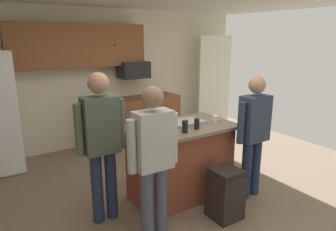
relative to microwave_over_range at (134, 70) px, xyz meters
name	(u,v)px	position (x,y,z in m)	size (l,w,h in m)	color
floor	(182,203)	(-0.60, -2.50, -1.45)	(7.04, 7.04, 0.00)	#7F6B56
back_wall	(99,78)	(-0.60, 0.30, -0.15)	(6.40, 0.10, 2.60)	beige
french_door_window_panel	(214,80)	(2.00, -0.10, -0.35)	(0.90, 0.06, 2.00)	white
cabinet_run_upper	(79,46)	(-1.00, 0.10, 0.48)	(2.40, 0.38, 0.75)	brown
cabinet_run_lower	(135,120)	(0.00, -0.02, -1.00)	(1.80, 0.63, 0.90)	brown
microwave_over_range	(134,70)	(0.00, 0.00, 0.00)	(0.56, 0.40, 0.32)	black
kitchen_island	(180,161)	(-0.51, -2.33, -0.95)	(1.39, 0.83, 0.98)	brown
person_guest_left	(254,130)	(0.29, -2.83, -0.53)	(0.57, 0.22, 1.61)	#232D4C
person_guest_right	(101,138)	(-1.55, -2.30, -0.45)	(0.57, 0.23, 1.73)	#232D4C
person_guest_by_door	(153,154)	(-1.23, -2.88, -0.51)	(0.57, 0.22, 1.63)	#4C5166
glass_dark_ale	(143,126)	(-1.03, -2.29, -0.39)	(0.07, 0.07, 0.16)	black
tumbler_amber	(197,124)	(-0.41, -2.54, -0.41)	(0.07, 0.07, 0.13)	black
glass_stout_tall	(148,129)	(-1.05, -2.45, -0.39)	(0.06, 0.06, 0.17)	black
mug_blue_stoneware	(216,119)	(-0.02, -2.44, -0.43)	(0.13, 0.09, 0.09)	white
glass_short_whisky	(185,127)	(-0.62, -2.58, -0.40)	(0.07, 0.07, 0.15)	black
serving_tray	(187,122)	(-0.39, -2.29, -0.45)	(0.44, 0.30, 0.04)	#B7B7BC
trash_bin	(225,194)	(-0.35, -3.02, -1.15)	(0.34, 0.34, 0.61)	black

